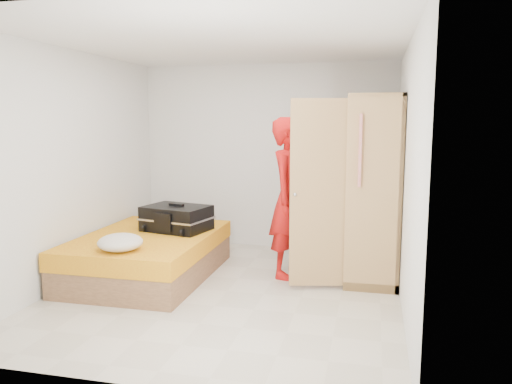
% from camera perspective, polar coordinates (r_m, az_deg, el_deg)
% --- Properties ---
extents(room, '(4.00, 4.02, 2.60)m').
position_cam_1_polar(room, '(5.19, -3.41, 2.40)').
color(room, beige).
rests_on(room, ground).
extents(bed, '(1.42, 2.02, 0.50)m').
position_cam_1_polar(bed, '(6.03, -12.18, -7.09)').
color(bed, '#9C6C47').
rests_on(bed, ground).
extents(wardrobe, '(1.16, 1.32, 2.10)m').
position_cam_1_polar(wardrobe, '(5.86, 12.82, -0.10)').
color(wardrobe, tan).
rests_on(wardrobe, ground).
extents(person, '(0.59, 0.76, 1.86)m').
position_cam_1_polar(person, '(5.81, 3.94, -0.66)').
color(person, red).
rests_on(person, ground).
extents(suitcase, '(0.87, 0.71, 0.33)m').
position_cam_1_polar(suitcase, '(6.12, -9.08, -2.98)').
color(suitcase, black).
rests_on(suitcase, bed).
extents(round_cushion, '(0.46, 0.46, 0.17)m').
position_cam_1_polar(round_cushion, '(5.30, -15.25, -5.58)').
color(round_cushion, beige).
rests_on(round_cushion, bed).
extents(pillow, '(0.60, 0.35, 0.10)m').
position_cam_1_polar(pillow, '(6.69, -8.54, -2.83)').
color(pillow, beige).
rests_on(pillow, bed).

